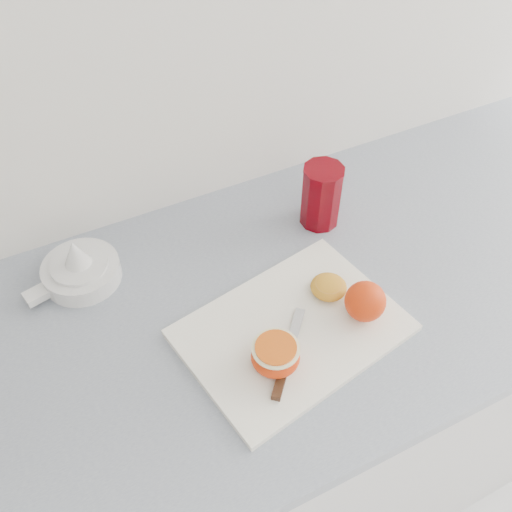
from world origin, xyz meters
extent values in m
cube|color=silver|center=(-0.02, 1.70, 0.43)|extent=(2.38, 0.60, 0.86)
cube|color=#9CA6AE|center=(-0.02, 1.70, 0.88)|extent=(2.44, 0.64, 0.03)
cube|color=white|center=(0.04, 1.62, 0.90)|extent=(0.39, 0.31, 0.01)
sphere|color=#F83800|center=(0.16, 1.59, 0.94)|extent=(0.07, 0.07, 0.07)
ellipsoid|color=#F83800|center=(-0.01, 1.57, 0.92)|extent=(0.08, 0.08, 0.04)
cylinder|color=#FAF5B7|center=(-0.01, 1.57, 0.94)|extent=(0.07, 0.07, 0.00)
cylinder|color=#D55815|center=(-0.01, 1.57, 0.95)|extent=(0.06, 0.06, 0.00)
ellipsoid|color=orange|center=(0.13, 1.66, 0.92)|extent=(0.06, 0.06, 0.03)
cylinder|color=#C78332|center=(0.13, 1.66, 0.92)|extent=(0.05, 0.05, 0.00)
cube|color=#452312|center=(-0.02, 1.54, 0.91)|extent=(0.06, 0.07, 0.01)
cube|color=#B7B7BC|center=(0.04, 1.61, 0.91)|extent=(0.08, 0.08, 0.00)
cylinder|color=#B7B7BC|center=(-0.02, 1.54, 0.91)|extent=(0.00, 0.00, 0.01)
cylinder|color=white|center=(-0.24, 1.89, 0.91)|extent=(0.14, 0.14, 0.03)
cylinder|color=white|center=(-0.24, 1.89, 0.93)|extent=(0.10, 0.10, 0.01)
cone|color=white|center=(-0.24, 1.89, 0.96)|extent=(0.05, 0.05, 0.05)
cube|color=white|center=(-0.32, 1.87, 0.91)|extent=(0.05, 0.04, 0.01)
ellipsoid|color=#D35A13|center=(-0.22, 1.88, 0.93)|extent=(0.01, 0.01, 0.00)
ellipsoid|color=#D35A13|center=(-0.25, 1.90, 0.93)|extent=(0.01, 0.01, 0.00)
ellipsoid|color=#D35A13|center=(-0.23, 1.87, 0.93)|extent=(0.01, 0.01, 0.00)
ellipsoid|color=#D35A13|center=(-0.22, 1.90, 0.93)|extent=(0.01, 0.01, 0.00)
cylinder|color=#680009|center=(0.22, 1.83, 0.95)|extent=(0.08, 0.08, 0.12)
cylinder|color=#EB5A12|center=(0.22, 1.83, 0.90)|extent=(0.06, 0.06, 0.02)
cylinder|color=#680009|center=(0.22, 1.83, 1.02)|extent=(0.08, 0.08, 0.00)
camera|label=1|loc=(-0.25, 1.16, 1.67)|focal=40.00mm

